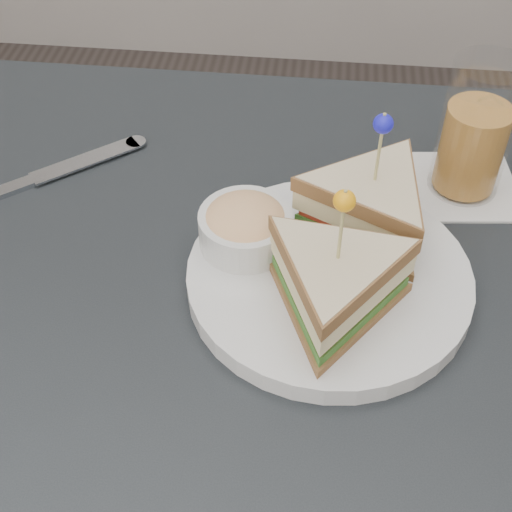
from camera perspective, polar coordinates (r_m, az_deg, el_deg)
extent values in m
cube|color=black|center=(0.69, -0.92, -4.32)|extent=(0.80, 0.80, 0.03)
cylinder|color=black|center=(1.27, -14.67, -1.82)|extent=(0.04, 0.04, 0.72)
cylinder|color=black|center=(1.23, 17.73, -4.39)|extent=(0.04, 0.04, 0.72)
cylinder|color=silver|center=(0.69, 5.82, -1.92)|extent=(0.36, 0.36, 0.02)
cylinder|color=silver|center=(0.68, 5.89, -1.32)|extent=(0.36, 0.36, 0.01)
cylinder|color=tan|center=(0.58, 6.81, 1.99)|extent=(0.00, 0.00, 0.09)
sphere|color=orange|center=(0.56, 7.09, 4.41)|extent=(0.02, 0.02, 0.02)
cylinder|color=tan|center=(0.66, 9.79, 8.09)|extent=(0.00, 0.00, 0.09)
sphere|color=#1817B1|center=(0.64, 10.15, 10.37)|extent=(0.02, 0.02, 0.02)
cylinder|color=silver|center=(0.69, -0.86, 2.03)|extent=(0.12, 0.12, 0.04)
ellipsoid|color=#E0B772|center=(0.68, -0.87, 2.89)|extent=(0.11, 0.11, 0.04)
cube|color=#B5BAC0|center=(0.85, -13.48, 7.45)|extent=(0.11, 0.10, 0.00)
cylinder|color=#B5BAC0|center=(0.87, -9.58, 8.98)|extent=(0.03, 0.03, 0.00)
cube|color=silver|center=(0.83, 16.10, 5.41)|extent=(0.13, 0.13, 0.00)
cylinder|color=#B47833|center=(0.80, 16.87, 8.32)|extent=(0.08, 0.08, 0.10)
cylinder|color=white|center=(0.78, 17.23, 9.69)|extent=(0.08, 0.08, 0.15)
cube|color=white|center=(0.78, 18.13, 11.18)|extent=(0.03, 0.03, 0.02)
cube|color=white|center=(0.77, 16.71, 10.43)|extent=(0.02, 0.02, 0.02)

